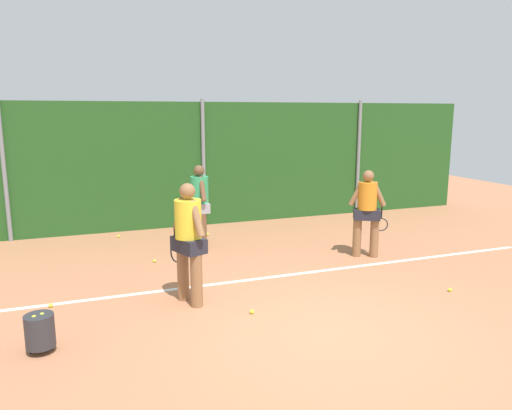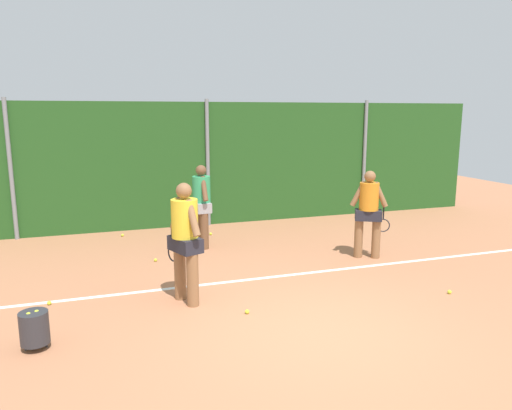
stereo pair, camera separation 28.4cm
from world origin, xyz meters
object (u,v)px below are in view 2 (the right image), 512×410
tennis_ball_0 (247,312)px  tennis_ball_4 (122,235)px  tennis_ball_1 (49,303)px  tennis_ball_3 (155,260)px  player_midcourt (369,210)px  player_backcourt_far (202,201)px  tennis_ball_2 (449,292)px  ball_hopper (34,328)px  player_foreground_near (185,236)px  tennis_ball_5 (211,234)px

tennis_ball_0 → tennis_ball_4: 5.56m
tennis_ball_1 → tennis_ball_3: bearing=43.2°
player_midcourt → tennis_ball_4: 5.92m
player_backcourt_far → tennis_ball_4: 2.46m
tennis_ball_0 → tennis_ball_2: size_ratio=1.00×
tennis_ball_0 → ball_hopper: bearing=-176.3°
player_backcourt_far → tennis_ball_4: (-1.67, 1.51, -1.01)m
tennis_ball_4 → tennis_ball_2: bearing=-48.6°
player_foreground_near → tennis_ball_1: 2.39m
player_foreground_near → tennis_ball_4: bearing=-12.3°
tennis_ball_1 → tennis_ball_2: (6.31, -1.60, 0.00)m
tennis_ball_4 → tennis_ball_5: (2.08, -0.55, 0.00)m
tennis_ball_0 → player_midcourt: bearing=31.2°
tennis_ball_4 → player_backcourt_far: bearing=-42.2°
tennis_ball_5 → tennis_ball_3: bearing=-131.8°
tennis_ball_0 → tennis_ball_4: (-1.52, 5.35, 0.00)m
player_foreground_near → tennis_ball_2: size_ratio=29.18×
tennis_ball_2 → tennis_ball_4: bearing=131.4°
tennis_ball_3 → player_backcourt_far: bearing=34.3°
tennis_ball_5 → player_foreground_near: bearing=-108.3°
player_foreground_near → player_backcourt_far: (0.93, 3.09, -0.04)m
player_backcourt_far → tennis_ball_2: 5.39m
player_foreground_near → tennis_ball_3: player_foreground_near is taller
ball_hopper → tennis_ball_1: (0.04, 1.50, -0.26)m
tennis_ball_1 → tennis_ball_4: bearing=71.6°
tennis_ball_2 → tennis_ball_1: bearing=165.8°
tennis_ball_4 → ball_hopper: bearing=-104.0°
tennis_ball_1 → tennis_ball_3: same height
player_foreground_near → ball_hopper: (-2.12, -0.94, -0.79)m
player_foreground_near → tennis_ball_3: (-0.22, 2.30, -1.05)m
tennis_ball_0 → tennis_ball_2: 3.47m
player_backcourt_far → tennis_ball_5: size_ratio=28.02×
tennis_ball_2 → tennis_ball_5: bearing=119.6°
ball_hopper → tennis_ball_3: 3.77m
tennis_ball_3 → tennis_ball_5: bearing=48.2°
tennis_ball_4 → player_foreground_near: bearing=-80.9°
player_backcourt_far → tennis_ball_0: bearing=-5.8°
ball_hopper → tennis_ball_5: size_ratio=7.78×
player_foreground_near → ball_hopper: size_ratio=3.75×
player_backcourt_far → tennis_ball_1: player_backcourt_far is taller
tennis_ball_2 → tennis_ball_4: size_ratio=1.00×
tennis_ball_3 → tennis_ball_0: bearing=-71.9°
player_backcourt_far → ball_hopper: (-3.05, -4.03, -0.75)m
player_midcourt → tennis_ball_3: player_midcourt is taller
tennis_ball_1 → tennis_ball_4: same height
player_foreground_near → tennis_ball_5: (1.34, 4.05, -1.05)m
tennis_ball_2 → tennis_ball_5: size_ratio=1.00×
player_backcourt_far → tennis_ball_2: player_backcourt_far is taller
player_backcourt_far → ball_hopper: size_ratio=3.60×
player_backcourt_far → tennis_ball_1: size_ratio=28.02×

